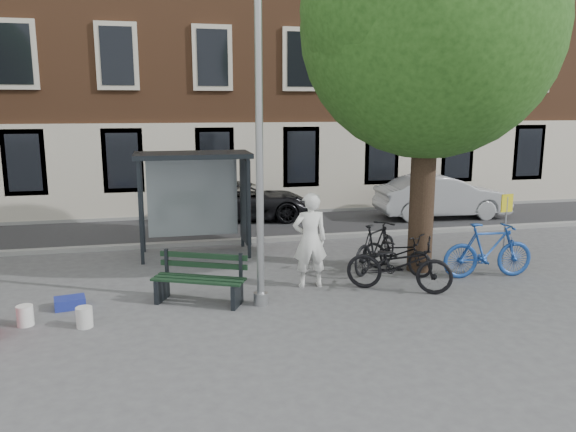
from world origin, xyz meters
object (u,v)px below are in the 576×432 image
at_px(bus_shelter, 209,180).
at_px(bike_a, 399,264).
at_px(car_dark, 246,201).
at_px(bike_c, 397,252).
at_px(notice_sign, 506,217).
at_px(bench, 200,281).
at_px(car_silver, 442,196).
at_px(lamppost, 259,160).
at_px(bike_b, 488,250).
at_px(painter, 310,240).
at_px(bike_d, 376,247).

distance_m(bus_shelter, bike_a, 5.43).
bearing_deg(car_dark, bike_c, -153.31).
bearing_deg(bike_c, notice_sign, -46.43).
height_order(bench, car_silver, car_silver).
distance_m(lamppost, bus_shelter, 4.24).
bearing_deg(bike_c, bike_b, -59.68).
height_order(painter, notice_sign, painter).
distance_m(car_dark, car_silver, 6.66).
xyz_separation_m(bus_shelter, bike_c, (4.02, -2.68, -1.45)).
xyz_separation_m(bus_shelter, notice_sign, (6.44, -3.13, -0.63)).
xyz_separation_m(lamppost, car_dark, (0.94, 8.31, -2.15)).
bearing_deg(bus_shelter, car_silver, 20.35).
distance_m(bike_d, car_dark, 6.95).
xyz_separation_m(bench, bike_c, (4.54, 1.02, 0.05)).
height_order(bike_b, notice_sign, notice_sign).
bearing_deg(bike_c, car_dark, 73.91).
distance_m(bike_a, bike_d, 1.46).
distance_m(bench, car_dark, 8.18).
relative_size(bus_shelter, painter, 1.41).
bearing_deg(bike_d, bike_c, -158.91).
bearing_deg(bike_c, painter, 158.14).
bearing_deg(bike_a, lamppost, 122.69).
bearing_deg(notice_sign, car_silver, 67.01).
relative_size(bench, bike_a, 0.86).
height_order(lamppost, car_dark, lamppost).
distance_m(bus_shelter, car_silver, 8.72).
bearing_deg(painter, bike_a, 158.23).
bearing_deg(lamppost, car_dark, 83.51).
distance_m(bike_c, car_dark, 7.32).
distance_m(bus_shelter, notice_sign, 7.19).
bearing_deg(bus_shelter, bike_b, -30.81).
height_order(bench, bike_b, bike_b).
distance_m(bike_a, bike_b, 2.34).
bearing_deg(notice_sign, bike_d, 158.60).
xyz_separation_m(bike_a, bike_d, (0.06, 1.46, 0.00)).
xyz_separation_m(bench, bike_d, (4.10, 1.26, 0.15)).
bearing_deg(bench, bike_a, 21.70).
relative_size(bike_c, car_silver, 0.40).
bearing_deg(bench, car_dark, 99.91).
xyz_separation_m(lamppost, bench, (-1.13, 0.40, -2.36)).
relative_size(lamppost, bus_shelter, 2.14).
distance_m(painter, bike_d, 1.99).
xyz_separation_m(bike_a, bike_b, (2.30, 0.43, 0.05)).
height_order(painter, bike_b, painter).
relative_size(bus_shelter, bike_d, 1.50).
height_order(painter, bench, painter).
bearing_deg(bike_c, bike_a, -147.95).
bearing_deg(lamppost, bike_d, 29.20).
relative_size(bike_a, notice_sign, 1.20).
relative_size(painter, bench, 1.08).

